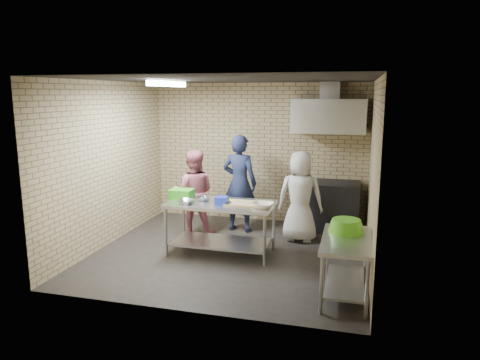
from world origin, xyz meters
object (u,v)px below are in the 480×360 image
object	(u,v)px
man_navy	(240,183)
bottle_green	(355,120)
green_crate	(182,194)
stove	(325,206)
blue_tub	(222,200)
woman_pink	(194,193)
bottle_red	(332,119)
woman_white	(300,196)
prep_table	(221,228)
green_basin	(346,226)
side_counter	(346,267)

from	to	relation	value
man_navy	bottle_green	bearing A→B (deg)	-152.33
bottle_green	green_crate	bearing A→B (deg)	-145.62
stove	blue_tub	bearing A→B (deg)	-128.94
woman_pink	stove	bearing A→B (deg)	-171.33
bottle_red	woman_white	distance (m)	1.65
prep_table	woman_white	world-z (taller)	woman_white
green_crate	woman_white	distance (m)	2.00
prep_table	woman_white	bearing A→B (deg)	40.27
bottle_green	man_navy	xyz separation A→B (m)	(-1.97, -0.69, -1.13)
bottle_red	woman_pink	xyz separation A→B (m)	(-2.30, -1.13, -1.27)
blue_tub	bottle_red	world-z (taller)	bottle_red
prep_table	blue_tub	world-z (taller)	blue_tub
bottle_green	man_navy	size ratio (longest dim) A/B	0.08
green_basin	woman_white	world-z (taller)	woman_white
stove	bottle_green	bearing A→B (deg)	28.07
side_counter	woman_white	xyz separation A→B (m)	(-0.83, 2.01, 0.40)
man_navy	prep_table	bearing A→B (deg)	99.39
prep_table	bottle_red	distance (m)	2.96
blue_tub	green_basin	distance (m)	2.01
woman_pink	green_crate	bearing A→B (deg)	81.30
side_counter	bottle_red	bearing A→B (deg)	97.62
bottle_red	bottle_green	distance (m)	0.40
prep_table	blue_tub	distance (m)	0.49
prep_table	bottle_green	bearing A→B (deg)	44.76
green_crate	green_basin	bearing A→B (deg)	-19.45
green_crate	blue_tub	world-z (taller)	green_crate
green_crate	bottle_green	world-z (taller)	bottle_green
stove	woman_white	size ratio (longest dim) A/B	0.77
prep_table	man_navy	bearing A→B (deg)	91.08
green_crate	woman_pink	distance (m)	0.70
blue_tub	stove	bearing A→B (deg)	51.06
side_counter	bottle_red	distance (m)	3.44
side_counter	stove	distance (m)	2.79
green_basin	woman_pink	xyz separation A→B (m)	(-2.68, 1.61, -0.07)
man_navy	woman_pink	bearing A→B (deg)	39.35
man_navy	woman_pink	world-z (taller)	man_navy
side_counter	green_crate	distance (m)	2.95
side_counter	bottle_red	world-z (taller)	bottle_red
prep_table	stove	size ratio (longest dim) A/B	1.38
prep_table	blue_tub	size ratio (longest dim) A/B	9.00
bottle_green	woman_white	distance (m)	1.78
prep_table	stove	world-z (taller)	stove
blue_tub	woman_white	size ratio (longest dim) A/B	0.12
stove	green_crate	xyz separation A→B (m)	(-2.20, -1.57, 0.45)
blue_tub	side_counter	bearing A→B (deg)	-26.79
blue_tub	woman_pink	size ratio (longest dim) A/B	0.12
man_navy	blue_tub	bearing A→B (deg)	101.44
side_counter	man_navy	size ratio (longest dim) A/B	0.67
stove	man_navy	world-z (taller)	man_navy
stove	bottle_red	xyz separation A→B (m)	(0.05, 0.24, 1.58)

